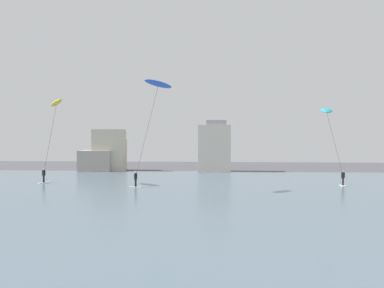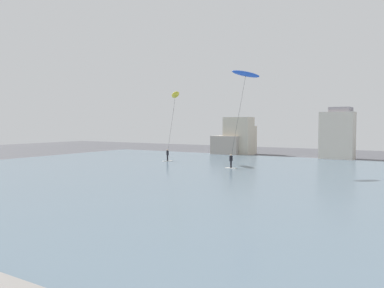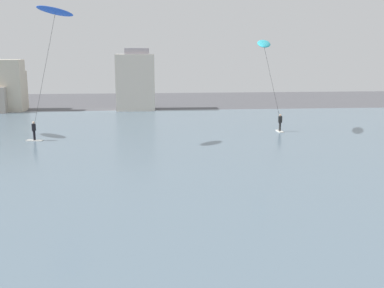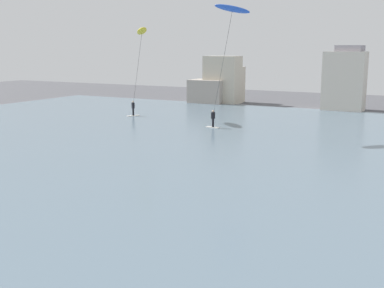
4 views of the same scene
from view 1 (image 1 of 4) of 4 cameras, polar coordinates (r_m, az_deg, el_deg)
The scene contains 5 objects.
water_bay at distance 35.70m, azimuth 4.35°, elevation -7.60°, with size 84.00×52.00×0.10m, color slate.
far_shore_buildings at distance 63.14m, azimuth -4.88°, elevation -1.00°, with size 22.66×5.56×7.72m.
kitesurfer_yellow at distance 48.50m, azimuth -18.28°, elevation 4.48°, with size 3.72×3.22×9.57m.
kitesurfer_blue at distance 41.23m, azimuth -4.99°, elevation 6.79°, with size 4.93×3.81×11.00m.
kitesurfer_cyan at distance 46.58m, azimuth 18.15°, elevation 3.77°, with size 3.04×3.90×8.63m.
Camera 1 is at (-0.28, -4.50, 5.56)m, focal length 38.82 mm.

